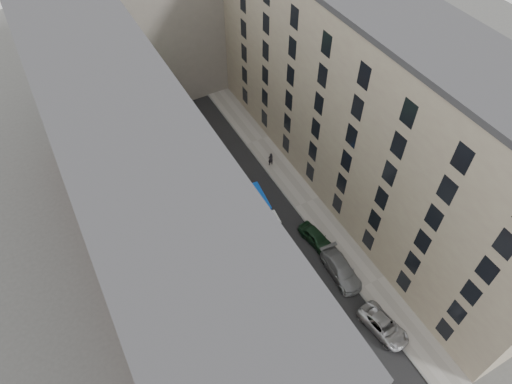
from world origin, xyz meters
TOP-DOWN VIEW (x-y plane):
  - ground at (0.00, 0.00)m, footprint 120.00×120.00m
  - road_surface at (0.00, 0.00)m, footprint 8.00×44.00m
  - sidewalk_left at (-5.50, 0.00)m, footprint 3.00×44.00m
  - sidewalk_right at (5.50, 0.00)m, footprint 3.00×44.00m
  - building_left at (-11.00, 0.00)m, footprint 8.00×44.00m
  - building_right at (11.00, 0.00)m, footprint 8.00×44.00m
  - building_endcap at (0.00, 28.00)m, footprint 18.00×12.00m
  - tarp_truck at (-0.11, 0.55)m, footprint 2.77×5.83m
  - car_left_1 at (-3.08, -11.40)m, footprint 1.38×3.87m
  - car_left_2 at (-3.44, -7.80)m, footprint 3.08×5.53m
  - car_left_3 at (-3.32, -2.16)m, footprint 2.07×4.86m
  - car_left_4 at (-3.60, 5.40)m, footprint 2.01×4.52m
  - car_left_5 at (-2.80, 11.00)m, footprint 1.70×4.23m
  - car_right_0 at (3.60, -15.00)m, footprint 2.80×4.95m
  - car_right_1 at (3.60, -8.80)m, footprint 2.41×5.24m
  - car_right_2 at (3.60, -4.60)m, footprint 2.19×4.23m
  - tree_near at (-5.59, -11.11)m, footprint 6.03×5.87m
  - tree_mid at (-4.97, 2.20)m, footprint 5.45×5.19m
  - tree_far at (-5.94, 19.86)m, footprint 5.89×5.70m
  - lamp_post at (-4.20, -9.12)m, footprint 0.36×0.36m
  - pedestrian at (4.89, 6.71)m, footprint 0.64×0.43m

SIDE VIEW (x-z plane):
  - ground at x=0.00m, z-range 0.00..0.00m
  - road_surface at x=0.00m, z-range 0.00..0.02m
  - sidewalk_left at x=-5.50m, z-range 0.00..0.15m
  - sidewalk_right at x=5.50m, z-range 0.00..0.15m
  - car_left_1 at x=-3.08m, z-range 0.00..1.27m
  - car_right_0 at x=3.60m, z-range 0.00..1.31m
  - car_left_5 at x=-2.80m, z-range 0.00..1.37m
  - car_right_2 at x=3.60m, z-range 0.00..1.38m
  - car_left_3 at x=-3.32m, z-range 0.00..1.40m
  - car_left_2 at x=-3.44m, z-range 0.00..1.46m
  - car_right_1 at x=3.60m, z-range 0.00..1.49m
  - car_left_4 at x=-3.60m, z-range 0.00..1.51m
  - pedestrian at x=4.89m, z-range 0.15..1.85m
  - tarp_truck at x=-0.11m, z-range 0.13..2.73m
  - lamp_post at x=-4.20m, z-range 0.90..7.53m
  - tree_far at x=-5.94m, z-range 1.39..9.95m
  - tree_near at x=-5.59m, z-range 1.46..10.36m
  - tree_mid at x=-4.97m, z-range 1.99..11.96m
  - building_endcap at x=0.00m, z-range 0.00..18.00m
  - building_left at x=-11.00m, z-range 0.00..20.00m
  - building_right at x=11.00m, z-range 0.00..20.00m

